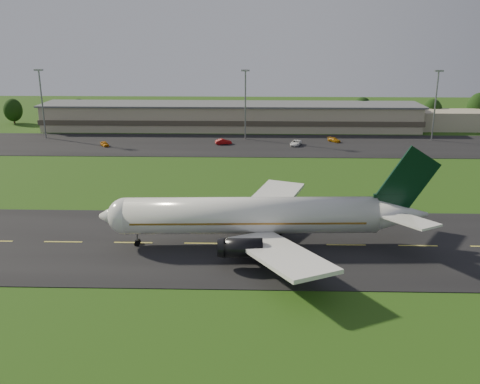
{
  "coord_description": "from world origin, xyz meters",
  "views": [
    {
      "loc": [
        7.76,
        -76.49,
        32.38
      ],
      "look_at": [
        5.43,
        8.0,
        6.0
      ],
      "focal_mm": 40.0,
      "sensor_mm": 36.0,
      "label": 1
    }
  ],
  "objects_px": {
    "light_mast_centre": "(245,96)",
    "light_mast_east": "(436,97)",
    "terminal": "(250,117)",
    "airliner": "(257,216)",
    "service_vehicle_d": "(334,140)",
    "light_mast_west": "(41,96)",
    "service_vehicle_a": "(105,144)",
    "service_vehicle_b": "(223,142)",
    "service_vehicle_c": "(296,143)"
  },
  "relations": [
    {
      "from": "terminal",
      "to": "service_vehicle_a",
      "type": "bearing_deg",
      "value": -146.36
    },
    {
      "from": "service_vehicle_a",
      "to": "service_vehicle_b",
      "type": "relative_size",
      "value": 0.83
    },
    {
      "from": "service_vehicle_b",
      "to": "service_vehicle_c",
      "type": "height_order",
      "value": "service_vehicle_b"
    },
    {
      "from": "service_vehicle_b",
      "to": "service_vehicle_c",
      "type": "bearing_deg",
      "value": -108.86
    },
    {
      "from": "airliner",
      "to": "light_mast_west",
      "type": "xyz_separation_m",
      "value": [
        -63.19,
        79.96,
        8.08
      ]
    },
    {
      "from": "light_mast_west",
      "to": "service_vehicle_b",
      "type": "bearing_deg",
      "value": -8.02
    },
    {
      "from": "light_mast_centre",
      "to": "airliner",
      "type": "bearing_deg",
      "value": -87.72
    },
    {
      "from": "terminal",
      "to": "light_mast_west",
      "type": "relative_size",
      "value": 7.13
    },
    {
      "from": "light_mast_east",
      "to": "service_vehicle_a",
      "type": "height_order",
      "value": "light_mast_east"
    },
    {
      "from": "airliner",
      "to": "terminal",
      "type": "bearing_deg",
      "value": 88.61
    },
    {
      "from": "light_mast_west",
      "to": "light_mast_centre",
      "type": "relative_size",
      "value": 1.0
    },
    {
      "from": "light_mast_west",
      "to": "service_vehicle_a",
      "type": "height_order",
      "value": "light_mast_west"
    },
    {
      "from": "terminal",
      "to": "light_mast_east",
      "type": "bearing_deg",
      "value": -16.8
    },
    {
      "from": "light_mast_centre",
      "to": "service_vehicle_a",
      "type": "xyz_separation_m",
      "value": [
        -39.23,
        -10.86,
        -11.99
      ]
    },
    {
      "from": "airliner",
      "to": "light_mast_centre",
      "type": "xyz_separation_m",
      "value": [
        -3.19,
        79.96,
        8.08
      ]
    },
    {
      "from": "service_vehicle_b",
      "to": "service_vehicle_d",
      "type": "distance_m",
      "value": 32.23
    },
    {
      "from": "light_mast_east",
      "to": "light_mast_centre",
      "type": "bearing_deg",
      "value": 180.0
    },
    {
      "from": "light_mast_centre",
      "to": "service_vehicle_a",
      "type": "distance_m",
      "value": 42.43
    },
    {
      "from": "light_mast_east",
      "to": "service_vehicle_a",
      "type": "bearing_deg",
      "value": -173.43
    },
    {
      "from": "light_mast_east",
      "to": "service_vehicle_d",
      "type": "bearing_deg",
      "value": -173.24
    },
    {
      "from": "terminal",
      "to": "light_mast_east",
      "type": "height_order",
      "value": "light_mast_east"
    },
    {
      "from": "terminal",
      "to": "service_vehicle_b",
      "type": "relative_size",
      "value": 31.62
    },
    {
      "from": "terminal",
      "to": "service_vehicle_d",
      "type": "relative_size",
      "value": 34.58
    },
    {
      "from": "service_vehicle_a",
      "to": "service_vehicle_d",
      "type": "xyz_separation_m",
      "value": [
        65.12,
        7.41,
        -0.04
      ]
    },
    {
      "from": "airliner",
      "to": "light_mast_west",
      "type": "relative_size",
      "value": 2.52
    },
    {
      "from": "service_vehicle_b",
      "to": "service_vehicle_d",
      "type": "height_order",
      "value": "service_vehicle_b"
    },
    {
      "from": "light_mast_centre",
      "to": "light_mast_east",
      "type": "relative_size",
      "value": 1.0
    },
    {
      "from": "light_mast_centre",
      "to": "service_vehicle_d",
      "type": "relative_size",
      "value": 4.85
    },
    {
      "from": "light_mast_west",
      "to": "service_vehicle_c",
      "type": "height_order",
      "value": "light_mast_west"
    },
    {
      "from": "light_mast_centre",
      "to": "service_vehicle_c",
      "type": "xyz_separation_m",
      "value": [
        14.43,
        -8.52,
        -11.91
      ]
    },
    {
      "from": "light_mast_west",
      "to": "light_mast_centre",
      "type": "xyz_separation_m",
      "value": [
        60.0,
        0.0,
        0.0
      ]
    },
    {
      "from": "service_vehicle_b",
      "to": "service_vehicle_d",
      "type": "xyz_separation_m",
      "value": [
        31.96,
        4.15,
        -0.15
      ]
    },
    {
      "from": "light_mast_west",
      "to": "service_vehicle_b",
      "type": "xyz_separation_m",
      "value": [
        53.93,
        -7.6,
        -11.88
      ]
    },
    {
      "from": "light_mast_centre",
      "to": "service_vehicle_a",
      "type": "height_order",
      "value": "light_mast_centre"
    },
    {
      "from": "service_vehicle_b",
      "to": "service_vehicle_d",
      "type": "relative_size",
      "value": 1.09
    },
    {
      "from": "light_mast_centre",
      "to": "service_vehicle_d",
      "type": "height_order",
      "value": "light_mast_centre"
    },
    {
      "from": "airliner",
      "to": "service_vehicle_d",
      "type": "height_order",
      "value": "airliner"
    },
    {
      "from": "airliner",
      "to": "service_vehicle_a",
      "type": "bearing_deg",
      "value": 119.09
    },
    {
      "from": "terminal",
      "to": "light_mast_west",
      "type": "distance_m",
      "value": 64.1
    },
    {
      "from": "service_vehicle_d",
      "to": "service_vehicle_b",
      "type": "bearing_deg",
      "value": 146.6
    },
    {
      "from": "terminal",
      "to": "light_mast_west",
      "type": "height_order",
      "value": "light_mast_west"
    },
    {
      "from": "light_mast_west",
      "to": "light_mast_centre",
      "type": "distance_m",
      "value": 60.0
    },
    {
      "from": "service_vehicle_d",
      "to": "light_mast_centre",
      "type": "bearing_deg",
      "value": 131.62
    },
    {
      "from": "light_mast_centre",
      "to": "service_vehicle_a",
      "type": "relative_size",
      "value": 5.36
    },
    {
      "from": "light_mast_west",
      "to": "service_vehicle_d",
      "type": "distance_m",
      "value": 86.79
    },
    {
      "from": "service_vehicle_b",
      "to": "service_vehicle_c",
      "type": "xyz_separation_m",
      "value": [
        20.5,
        -0.92,
        -0.02
      ]
    },
    {
      "from": "light_mast_west",
      "to": "light_mast_centre",
      "type": "bearing_deg",
      "value": 0.0
    },
    {
      "from": "light_mast_west",
      "to": "airliner",
      "type": "bearing_deg",
      "value": -51.68
    },
    {
      "from": "airliner",
      "to": "service_vehicle_a",
      "type": "relative_size",
      "value": 13.51
    },
    {
      "from": "service_vehicle_c",
      "to": "airliner",
      "type": "bearing_deg",
      "value": -80.83
    }
  ]
}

